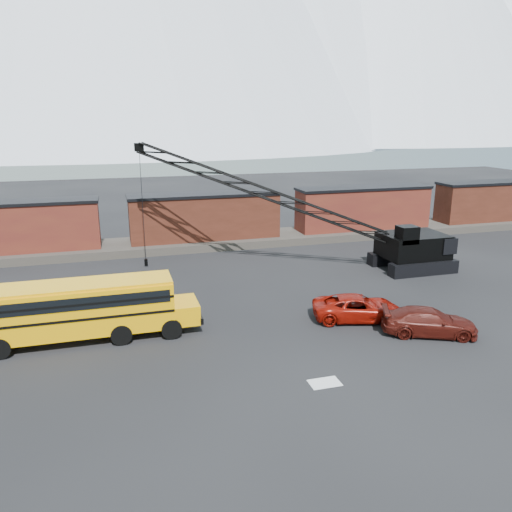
{
  "coord_description": "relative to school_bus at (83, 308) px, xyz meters",
  "views": [
    {
      "loc": [
        -8.02,
        -22.31,
        11.46
      ],
      "look_at": [
        0.46,
        6.89,
        3.0
      ],
      "focal_mm": 35.0,
      "sensor_mm": 36.0,
      "label": 1
    }
  ],
  "objects": [
    {
      "name": "boxcar_east_far",
      "position": [
        41.94,
        18.26,
        0.97
      ],
      "size": [
        13.7,
        3.1,
        4.17
      ],
      "color": "#4B1F15",
      "rests_on": "gravel_berm"
    },
    {
      "name": "boxcar_mid",
      "position": [
        9.94,
        18.26,
        0.97
      ],
      "size": [
        13.7,
        3.1,
        4.17
      ],
      "color": "#4B1F15",
      "rests_on": "gravel_berm"
    },
    {
      "name": "maroon_suv",
      "position": [
        18.02,
        -4.51,
        -1.06
      ],
      "size": [
        5.46,
        3.86,
        1.47
      ],
      "primitive_type": "imported",
      "rotation": [
        0.0,
        0.0,
        1.17
      ],
      "color": "#42100B",
      "rests_on": "ground"
    },
    {
      "name": "crawler_crane",
      "position": [
        13.53,
        9.76,
        3.97
      ],
      "size": [
        23.22,
        9.03,
        9.82
      ],
      "color": "black",
      "rests_on": "ground"
    },
    {
      "name": "ground",
      "position": [
        9.94,
        -3.74,
        -1.79
      ],
      "size": [
        160.0,
        160.0,
        0.0
      ],
      "primitive_type": "plane",
      "color": "black",
      "rests_on": "ground"
    },
    {
      "name": "school_bus",
      "position": [
        0.0,
        0.0,
        0.0
      ],
      "size": [
        11.65,
        2.65,
        3.19
      ],
      "color": "#DF9804",
      "rests_on": "ground"
    },
    {
      "name": "red_pickup",
      "position": [
        15.26,
        -1.54,
        -1.07
      ],
      "size": [
        5.7,
        3.73,
        1.46
      ],
      "primitive_type": "imported",
      "rotation": [
        0.0,
        0.0,
        1.3
      ],
      "color": "maroon",
      "rests_on": "ground"
    },
    {
      "name": "boxcar_west_near",
      "position": [
        -6.06,
        18.26,
        0.97
      ],
      "size": [
        13.7,
        3.1,
        4.17
      ],
      "color": "#4C1915",
      "rests_on": "gravel_berm"
    },
    {
      "name": "gravel_berm",
      "position": [
        9.94,
        18.26,
        -1.44
      ],
      "size": [
        120.0,
        5.0,
        0.7
      ],
      "primitive_type": "cube",
      "color": "#403A35",
      "rests_on": "ground"
    },
    {
      "name": "snow_patch",
      "position": [
        10.44,
        -7.74,
        -1.78
      ],
      "size": [
        1.4,
        0.9,
        0.02
      ],
      "primitive_type": "cube",
      "color": "silver",
      "rests_on": "ground"
    },
    {
      "name": "boxcar_east_near",
      "position": [
        25.94,
        18.26,
        0.97
      ],
      "size": [
        13.7,
        3.1,
        4.17
      ],
      "color": "#4C1915",
      "rests_on": "gravel_berm"
    }
  ]
}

